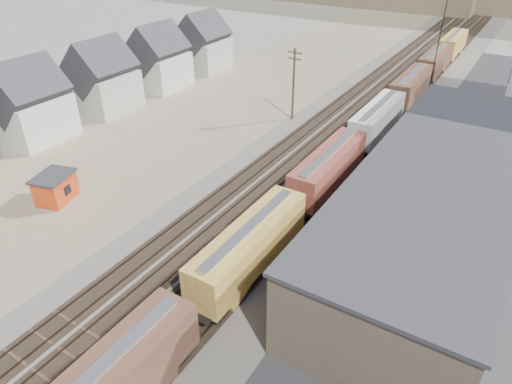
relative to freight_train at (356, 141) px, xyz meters
The scene contains 11 objects.
ground 34.40m from the freight_train, 96.36° to the right, with size 300.00×300.00×0.00m, color #6B6356.
ballast_bed 16.60m from the freight_train, 103.42° to the left, with size 18.00×200.00×0.06m, color #4C4742.
dirt_yard 24.68m from the freight_train, 166.03° to the left, with size 24.00×180.00×0.03m, color #756950.
rail_tracks 16.72m from the freight_train, 105.28° to the left, with size 11.40×200.00×0.24m.
freight_train is the anchor object (origin of this frame).
warehouse 14.43m from the freight_train, 39.07° to the right, with size 12.40×40.40×7.25m.
utility_pole_north 14.84m from the freight_train, 147.22° to the left, with size 2.20×0.32×10.00m.
radio_mast 26.77m from the freight_train, 85.15° to the left, with size 1.20×0.16×18.00m.
townhouse_row 38.91m from the freight_train, 166.49° to the right, with size 8.15×68.16×10.47m.
maintenance_shed 32.87m from the freight_train, 133.72° to the right, with size 4.11×4.74×2.95m.
parked_car_red 30.23m from the freight_train, 68.65° to the right, with size 1.61×4.00×1.36m, color #9F100E.
Camera 1 is at (19.06, -12.63, 25.25)m, focal length 32.00 mm.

